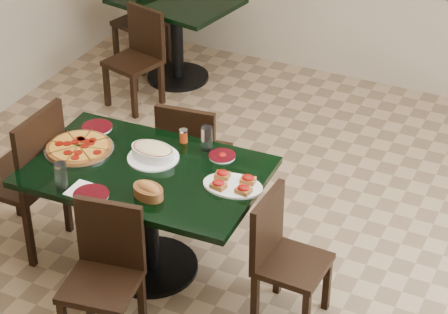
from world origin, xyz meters
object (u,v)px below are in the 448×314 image
at_px(chair_right, 282,253).
at_px(bruschetta_platter, 233,183).
at_px(back_table, 176,23).
at_px(back_chair_near, 139,52).
at_px(main_table, 147,195).
at_px(chair_left, 29,171).
at_px(bread_basket, 148,191).
at_px(back_chair_left, 147,18).
at_px(pepperoni_pizza, 79,148).
at_px(chair_far, 191,152).
at_px(lasagna_casserole, 153,152).
at_px(chair_near, 105,267).

relative_size(chair_right, bruschetta_platter, 2.17).
xyz_separation_m(back_table, back_chair_near, (-0.08, -0.50, -0.07)).
relative_size(back_chair_near, bruschetta_platter, 2.20).
height_order(main_table, chair_left, chair_left).
distance_m(bread_basket, bruschetta_platter, 0.48).
height_order(back_chair_left, pepperoni_pizza, back_chair_left).
xyz_separation_m(back_chair_near, pepperoni_pizza, (0.70, -1.87, 0.32)).
relative_size(chair_far, back_chair_left, 1.02).
bearing_deg(pepperoni_pizza, chair_left, -162.80).
bearing_deg(back_chair_left, lasagna_casserole, 45.72).
bearing_deg(lasagna_casserole, pepperoni_pizza, -161.52).
xyz_separation_m(back_table, chair_far, (1.04, -1.72, -0.05)).
bearing_deg(pepperoni_pizza, chair_near, -47.74).
bearing_deg(chair_far, chair_right, 136.52).
distance_m(back_table, back_chair_left, 0.38).
bearing_deg(back_chair_near, back_table, 95.15).
height_order(chair_near, chair_right, chair_near).
bearing_deg(chair_near, bruschetta_platter, 43.86).
xyz_separation_m(main_table, chair_far, (-0.05, 0.66, -0.09)).
bearing_deg(back_chair_near, chair_near, -49.00).
bearing_deg(chair_right, main_table, 90.51).
height_order(main_table, back_table, same).
xyz_separation_m(back_table, chair_left, (0.29, -2.48, 0.04)).
bearing_deg(chair_near, main_table, 86.98).
bearing_deg(back_chair_near, bread_basket, -43.59).
xyz_separation_m(chair_far, bread_basket, (0.20, -0.90, 0.31)).
height_order(chair_left, bruschetta_platter, chair_left).
distance_m(chair_far, pepperoni_pizza, 0.83).
height_order(chair_right, back_chair_left, back_chair_left).
bearing_deg(back_table, lasagna_casserole, -54.78).
xyz_separation_m(bread_basket, bruschetta_platter, (0.38, 0.29, -0.02)).
height_order(back_table, chair_right, chair_right).
bearing_deg(back_chair_left, chair_far, 52.02).
relative_size(back_table, pepperoni_pizza, 2.61).
distance_m(back_table, chair_left, 2.49).
relative_size(chair_far, bruschetta_platter, 2.32).
distance_m(lasagna_casserole, bruschetta_platter, 0.56).
bearing_deg(back_chair_near, lasagna_casserole, -42.42).
bearing_deg(back_chair_near, chair_left, -64.98).
height_order(chair_right, bread_basket, bread_basket).
bearing_deg(chair_near, back_chair_near, 107.07).
bearing_deg(main_table, bruschetta_platter, 3.50).
relative_size(back_chair_near, pepperoni_pizza, 1.92).
bearing_deg(bread_basket, main_table, 137.76).
height_order(back_table, bread_basket, bread_basket).
relative_size(back_table, bread_basket, 5.01).
xyz_separation_m(chair_right, chair_left, (-1.68, -0.08, 0.12)).
xyz_separation_m(back_table, back_chair_left, (-0.36, 0.11, -0.06)).
bearing_deg(main_table, back_chair_left, 117.83).
xyz_separation_m(main_table, pepperoni_pizza, (-0.47, 0.01, 0.20)).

